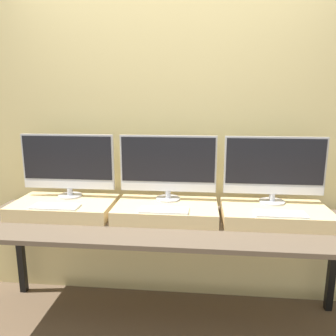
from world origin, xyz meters
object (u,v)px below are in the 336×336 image
monitor_center (168,166)px  keyboard_center (164,210)px  monitor_right (274,168)px  keyboard_right (280,214)px  keyboard_left (55,206)px  monitor_left (68,164)px

monitor_center → keyboard_center: monitor_center is taller
keyboard_center → monitor_right: bearing=19.0°
monitor_center → keyboard_right: bearing=-19.0°
keyboard_left → keyboard_center: 0.73m
monitor_left → monitor_right: bearing=0.0°
monitor_center → keyboard_right: (0.73, -0.25, -0.24)m
keyboard_center → keyboard_right: same height
monitor_left → monitor_center: 0.73m
monitor_right → monitor_left: bearing=180.0°
monitor_center → monitor_right: bearing=0.0°
keyboard_center → keyboard_left: bearing=180.0°
monitor_center → keyboard_center: (0.00, -0.25, -0.24)m
monitor_center → keyboard_center: size_ratio=2.16×
keyboard_center → monitor_right: monitor_right is taller
keyboard_left → monitor_right: size_ratio=0.46×
monitor_left → monitor_center: same height
monitor_center → keyboard_center: 0.35m
monitor_center → keyboard_left: bearing=-161.0°
keyboard_left → keyboard_center: same height
keyboard_left → monitor_left: bearing=90.0°
monitor_center → keyboard_right: size_ratio=2.16×
monitor_left → keyboard_left: monitor_left is taller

